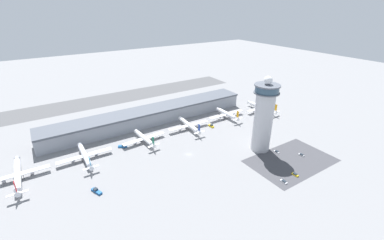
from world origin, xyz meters
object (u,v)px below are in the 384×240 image
at_px(airplane_gate_delta, 189,125).
at_px(car_white_wagon, 301,155).
at_px(airplane_gate_echo, 227,114).
at_px(airplane_gate_foxtrot, 261,107).
at_px(control_tower, 264,116).
at_px(car_silver_sedan, 295,175).
at_px(service_truck_baggage, 123,146).
at_px(airplane_gate_alpha, 17,175).
at_px(airplane_gate_bravo, 85,156).
at_px(service_truck_fuel, 96,191).
at_px(car_green_van, 277,152).
at_px(service_truck_catering, 211,126).
at_px(car_yellow_taxi, 284,182).
at_px(airplane_gate_charlie, 144,138).

relative_size(airplane_gate_delta, car_white_wagon, 9.08).
distance_m(airplane_gate_delta, car_white_wagon, 97.75).
bearing_deg(airplane_gate_echo, airplane_gate_foxtrot, -6.41).
height_order(control_tower, car_silver_sedan, control_tower).
bearing_deg(service_truck_baggage, airplane_gate_delta, -1.20).
bearing_deg(airplane_gate_alpha, airplane_gate_delta, 1.51).
height_order(airplane_gate_bravo, car_silver_sedan, airplane_gate_bravo).
relative_size(airplane_gate_foxtrot, service_truck_fuel, 4.61).
bearing_deg(car_white_wagon, service_truck_fuel, 163.84).
bearing_deg(airplane_gate_delta, airplane_gate_echo, 1.46).
height_order(airplane_gate_foxtrot, car_green_van, airplane_gate_foxtrot).
relative_size(airplane_gate_foxtrot, car_green_van, 8.84).
bearing_deg(airplane_gate_alpha, airplane_gate_bravo, 1.72).
relative_size(airplane_gate_bravo, car_white_wagon, 8.82).
bearing_deg(airplane_gate_delta, car_green_van, -62.90).
relative_size(control_tower, airplane_gate_alpha, 1.30).
relative_size(service_truck_catering, service_truck_baggage, 0.90).
bearing_deg(airplane_gate_delta, car_yellow_taxi, -83.48).
bearing_deg(service_truck_catering, car_white_wagon, -69.91).
relative_size(airplane_gate_alpha, car_silver_sedan, 9.91).
bearing_deg(service_truck_catering, airplane_gate_alpha, 178.85).
bearing_deg(service_truck_catering, car_silver_sedan, -87.83).
bearing_deg(control_tower, airplane_gate_bravo, 154.63).
distance_m(control_tower, car_yellow_taxi, 51.31).
bearing_deg(car_silver_sedan, airplane_gate_echo, 77.42).
bearing_deg(car_silver_sedan, service_truck_catering, 92.17).
height_order(airplane_gate_charlie, airplane_gate_echo, airplane_gate_echo).
distance_m(airplane_gate_bravo, car_white_wagon, 163.43).
relative_size(car_white_wagon, car_silver_sedan, 0.97).
distance_m(service_truck_catering, car_white_wagon, 82.98).
relative_size(control_tower, airplane_gate_delta, 1.46).
bearing_deg(airplane_gate_bravo, control_tower, -25.37).
bearing_deg(airplane_gate_charlie, car_green_van, -40.96).
xyz_separation_m(service_truck_catering, service_truck_fuel, (-114.79, -36.40, -0.04)).
distance_m(airplane_gate_charlie, service_truck_fuel, 65.39).
height_order(control_tower, service_truck_baggage, control_tower).
distance_m(service_truck_fuel, car_silver_sedan, 130.41).
xyz_separation_m(service_truck_catering, service_truck_baggage, (-83.19, 7.98, 0.04)).
distance_m(service_truck_catering, service_truck_baggage, 83.57).
distance_m(control_tower, car_green_van, 31.09).
relative_size(airplane_gate_bravo, car_silver_sedan, 8.54).
height_order(airplane_gate_charlie, car_green_van, airplane_gate_charlie).
bearing_deg(airplane_gate_echo, car_yellow_taxi, -109.11).
relative_size(car_green_van, car_silver_sedan, 0.96).
height_order(control_tower, airplane_gate_bravo, control_tower).
distance_m(airplane_gate_foxtrot, service_truck_fuel, 188.35).
distance_m(service_truck_baggage, car_white_wagon, 140.91).
bearing_deg(car_green_van, airplane_gate_charlie, 139.04).
relative_size(control_tower, car_silver_sedan, 12.84).
bearing_deg(airplane_gate_echo, car_white_wagon, -88.06).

